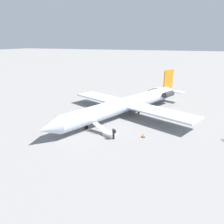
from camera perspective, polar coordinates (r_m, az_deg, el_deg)
name	(u,v)px	position (r m, az deg, el deg)	size (l,w,h in m)	color
ground_plane	(124,116)	(40.79, 3.28, -0.93)	(600.00, 600.00, 0.00)	gray
airplane_main	(128,104)	(40.91, 4.27, 2.22)	(33.40, 26.26, 7.10)	silver
boarding_stairs	(107,133)	(32.36, -1.35, -5.38)	(2.40, 4.11, 1.75)	silver
passenger	(114,132)	(30.81, 0.45, -5.36)	(0.44, 0.57, 1.74)	#23232D
traffic_cone_near_stairs	(143,136)	(31.98, 8.13, -6.12)	(0.49, 0.49, 0.54)	black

